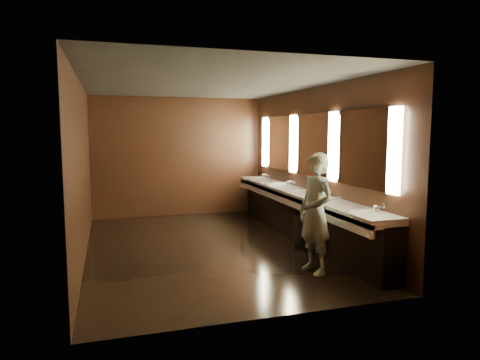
% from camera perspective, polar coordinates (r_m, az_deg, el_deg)
% --- Properties ---
extents(floor, '(6.00, 6.00, 0.00)m').
position_cam_1_polar(floor, '(7.58, -4.40, -8.84)').
color(floor, black).
rests_on(floor, ground).
extents(ceiling, '(4.00, 6.00, 0.02)m').
position_cam_1_polar(ceiling, '(7.35, -4.60, 12.71)').
color(ceiling, '#2D2D2B').
rests_on(ceiling, wall_back).
extents(wall_back, '(4.00, 0.02, 2.80)m').
position_cam_1_polar(wall_back, '(10.27, -8.19, 3.08)').
color(wall_back, black).
rests_on(wall_back, floor).
extents(wall_front, '(4.00, 0.02, 2.80)m').
position_cam_1_polar(wall_front, '(4.47, 4.01, -1.27)').
color(wall_front, black).
rests_on(wall_front, floor).
extents(wall_left, '(0.02, 6.00, 2.80)m').
position_cam_1_polar(wall_left, '(7.17, -20.30, 1.27)').
color(wall_left, black).
rests_on(wall_left, floor).
extents(wall_right, '(0.02, 6.00, 2.80)m').
position_cam_1_polar(wall_right, '(8.01, 9.61, 2.10)').
color(wall_right, black).
rests_on(wall_right, floor).
extents(sink_counter, '(0.55, 5.40, 1.01)m').
position_cam_1_polar(sink_counter, '(8.04, 8.16, -4.36)').
color(sink_counter, black).
rests_on(sink_counter, floor).
extents(mirror_band, '(0.06, 5.03, 1.15)m').
position_cam_1_polar(mirror_band, '(7.98, 9.53, 4.60)').
color(mirror_band, '#FAEDBC').
rests_on(mirror_band, wall_right).
extents(person, '(0.52, 0.69, 1.71)m').
position_cam_1_polar(person, '(6.13, 10.05, -4.39)').
color(person, '#8DC1D2').
rests_on(person, floor).
extents(trash_bin, '(0.41, 0.41, 0.59)m').
position_cam_1_polar(trash_bin, '(7.46, 8.59, -6.80)').
color(trash_bin, black).
rests_on(trash_bin, floor).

